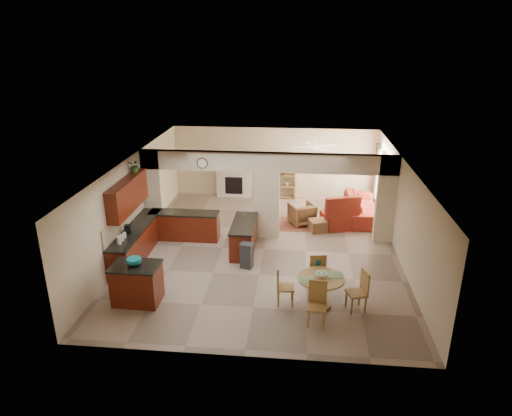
# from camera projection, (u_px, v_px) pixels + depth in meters

# --- Properties ---
(floor) EXTENTS (10.00, 10.00, 0.00)m
(floor) POSITION_uv_depth(u_px,v_px,m) (264.00, 249.00, 13.99)
(floor) COLOR gray
(floor) RESTS_ON ground
(ceiling) EXTENTS (10.00, 10.00, 0.00)m
(ceiling) POSITION_uv_depth(u_px,v_px,m) (265.00, 161.00, 12.99)
(ceiling) COLOR white
(ceiling) RESTS_ON wall_back
(wall_back) EXTENTS (8.00, 0.00, 8.00)m
(wall_back) POSITION_uv_depth(u_px,v_px,m) (274.00, 163.00, 18.14)
(wall_back) COLOR beige
(wall_back) RESTS_ON floor
(wall_front) EXTENTS (8.00, 0.00, 8.00)m
(wall_front) POSITION_uv_depth(u_px,v_px,m) (244.00, 297.00, 8.84)
(wall_front) COLOR beige
(wall_front) RESTS_ON floor
(wall_left) EXTENTS (0.00, 10.00, 10.00)m
(wall_left) POSITION_uv_depth(u_px,v_px,m) (133.00, 202.00, 13.85)
(wall_left) COLOR beige
(wall_left) RESTS_ON floor
(wall_right) EXTENTS (0.00, 10.00, 10.00)m
(wall_right) POSITION_uv_depth(u_px,v_px,m) (402.00, 212.00, 13.13)
(wall_right) COLOR beige
(wall_right) RESTS_ON floor
(partition_left_pier) EXTENTS (0.60, 0.25, 2.80)m
(partition_left_pier) POSITION_uv_depth(u_px,v_px,m) (153.00, 192.00, 14.76)
(partition_left_pier) COLOR beige
(partition_left_pier) RESTS_ON floor
(partition_center_pier) EXTENTS (0.80, 0.25, 2.20)m
(partition_center_pier) POSITION_uv_depth(u_px,v_px,m) (267.00, 205.00, 14.53)
(partition_center_pier) COLOR beige
(partition_center_pier) RESTS_ON floor
(partition_right_pier) EXTENTS (0.60, 0.25, 2.80)m
(partition_right_pier) POSITION_uv_depth(u_px,v_px,m) (386.00, 200.00, 14.08)
(partition_right_pier) COLOR beige
(partition_right_pier) RESTS_ON floor
(partition_header) EXTENTS (8.00, 0.25, 0.60)m
(partition_header) POSITION_uv_depth(u_px,v_px,m) (267.00, 162.00, 14.03)
(partition_header) COLOR beige
(partition_header) RESTS_ON partition_center_pier
(kitchen_counter) EXTENTS (2.52, 3.29, 1.48)m
(kitchen_counter) POSITION_uv_depth(u_px,v_px,m) (157.00, 235.00, 13.89)
(kitchen_counter) COLOR #430E07
(kitchen_counter) RESTS_ON floor
(upper_cabinets) EXTENTS (0.35, 2.40, 0.90)m
(upper_cabinets) POSITION_uv_depth(u_px,v_px,m) (128.00, 195.00, 12.91)
(upper_cabinets) COLOR #430E07
(upper_cabinets) RESTS_ON wall_left
(peninsula) EXTENTS (0.70, 1.85, 0.91)m
(peninsula) POSITION_uv_depth(u_px,v_px,m) (244.00, 237.00, 13.77)
(peninsula) COLOR #430E07
(peninsula) RESTS_ON floor
(wall_clock) EXTENTS (0.34, 0.03, 0.34)m
(wall_clock) POSITION_uv_depth(u_px,v_px,m) (202.00, 163.00, 14.09)
(wall_clock) COLOR #482618
(wall_clock) RESTS_ON partition_header
(rug) EXTENTS (1.60, 1.30, 0.01)m
(rug) POSITION_uv_depth(u_px,v_px,m) (303.00, 224.00, 15.83)
(rug) COLOR brown
(rug) RESTS_ON floor
(fireplace) EXTENTS (1.60, 0.35, 1.20)m
(fireplace) POSITION_uv_depth(u_px,v_px,m) (234.00, 182.00, 18.41)
(fireplace) COLOR beige
(fireplace) RESTS_ON floor
(shelving_unit) EXTENTS (1.00, 0.32, 1.80)m
(shelving_unit) POSITION_uv_depth(u_px,v_px,m) (283.00, 176.00, 18.12)
(shelving_unit) COLOR olive
(shelving_unit) RESTS_ON floor
(window_a) EXTENTS (0.02, 0.90, 1.90)m
(window_a) POSITION_uv_depth(u_px,v_px,m) (387.00, 192.00, 15.34)
(window_a) COLOR white
(window_a) RESTS_ON wall_right
(window_b) EXTENTS (0.02, 0.90, 1.90)m
(window_b) POSITION_uv_depth(u_px,v_px,m) (379.00, 178.00, 16.92)
(window_b) COLOR white
(window_b) RESTS_ON wall_right
(glazed_door) EXTENTS (0.02, 0.70, 2.10)m
(glazed_door) POSITION_uv_depth(u_px,v_px,m) (383.00, 189.00, 16.19)
(glazed_door) COLOR white
(glazed_door) RESTS_ON wall_right
(drape_a_left) EXTENTS (0.10, 0.28, 2.30)m
(drape_a_left) POSITION_uv_depth(u_px,v_px,m) (389.00, 198.00, 14.79)
(drape_a_left) COLOR #45261B
(drape_a_left) RESTS_ON wall_right
(drape_a_right) EXTENTS (0.10, 0.28, 2.30)m
(drape_a_right) POSITION_uv_depth(u_px,v_px,m) (383.00, 187.00, 15.90)
(drape_a_right) COLOR #45261B
(drape_a_right) RESTS_ON wall_right
(drape_b_left) EXTENTS (0.10, 0.28, 2.30)m
(drape_b_left) POSITION_uv_depth(u_px,v_px,m) (381.00, 183.00, 16.37)
(drape_b_left) COLOR #45261B
(drape_b_left) RESTS_ON wall_right
(drape_b_right) EXTENTS (0.10, 0.28, 2.30)m
(drape_b_right) POSITION_uv_depth(u_px,v_px,m) (376.00, 173.00, 17.49)
(drape_b_right) COLOR #45261B
(drape_b_right) RESTS_ON wall_right
(ceiling_fan) EXTENTS (1.00, 1.00, 0.10)m
(ceiling_fan) POSITION_uv_depth(u_px,v_px,m) (315.00, 146.00, 15.73)
(ceiling_fan) COLOR white
(ceiling_fan) RESTS_ON ceiling
(kitchen_island) EXTENTS (1.17, 0.84, 1.00)m
(kitchen_island) POSITION_uv_depth(u_px,v_px,m) (137.00, 283.00, 11.09)
(kitchen_island) COLOR #430E07
(kitchen_island) RESTS_ON floor
(teal_bowl) EXTENTS (0.35, 0.35, 0.16)m
(teal_bowl) POSITION_uv_depth(u_px,v_px,m) (134.00, 262.00, 10.91)
(teal_bowl) COLOR #127981
(teal_bowl) RESTS_ON kitchen_island
(trash_can) EXTENTS (0.38, 0.34, 0.68)m
(trash_can) POSITION_uv_depth(u_px,v_px,m) (247.00, 256.00, 12.80)
(trash_can) COLOR #2E2D30
(trash_can) RESTS_ON floor
(dining_table) EXTENTS (1.14, 1.14, 0.77)m
(dining_table) POSITION_uv_depth(u_px,v_px,m) (321.00, 287.00, 10.91)
(dining_table) COLOR olive
(dining_table) RESTS_ON floor
(fruit_bowl) EXTENTS (0.27, 0.27, 0.14)m
(fruit_bowl) POSITION_uv_depth(u_px,v_px,m) (321.00, 275.00, 10.78)
(fruit_bowl) COLOR #68C129
(fruit_bowl) RESTS_ON dining_table
(sofa) EXTENTS (2.72, 1.11, 0.79)m
(sofa) POSITION_uv_depth(u_px,v_px,m) (362.00, 207.00, 16.32)
(sofa) COLOR maroon
(sofa) RESTS_ON floor
(chaise) EXTENTS (1.44, 1.30, 0.48)m
(chaise) POSITION_uv_depth(u_px,v_px,m) (341.00, 220.00, 15.59)
(chaise) COLOR maroon
(chaise) RESTS_ON floor
(armchair) EXTENTS (1.07, 1.08, 0.74)m
(armchair) POSITION_uv_depth(u_px,v_px,m) (302.00, 214.00, 15.78)
(armchair) COLOR maroon
(armchair) RESTS_ON floor
(ottoman) EXTENTS (0.68, 0.68, 0.39)m
(ottoman) POSITION_uv_depth(u_px,v_px,m) (318.00, 226.00, 15.24)
(ottoman) COLOR maroon
(ottoman) RESTS_ON floor
(plant) EXTENTS (0.41, 0.38, 0.39)m
(plant) POSITION_uv_depth(u_px,v_px,m) (135.00, 166.00, 13.39)
(plant) COLOR #1F5015
(plant) RESTS_ON upper_cabinets
(chair_north) EXTENTS (0.47, 0.47, 1.02)m
(chair_north) POSITION_uv_depth(u_px,v_px,m) (317.00, 270.00, 11.62)
(chair_north) COLOR olive
(chair_north) RESTS_ON floor
(chair_east) EXTENTS (0.53, 0.53, 1.02)m
(chair_east) POSITION_uv_depth(u_px,v_px,m) (360.00, 289.00, 10.74)
(chair_east) COLOR olive
(chair_east) RESTS_ON floor
(chair_south) EXTENTS (0.44, 0.45, 1.02)m
(chair_south) POSITION_uv_depth(u_px,v_px,m) (317.00, 301.00, 10.26)
(chair_south) COLOR olive
(chair_south) RESTS_ON floor
(chair_west) EXTENTS (0.45, 0.45, 1.02)m
(chair_west) POSITION_uv_depth(u_px,v_px,m) (282.00, 283.00, 10.98)
(chair_west) COLOR olive
(chair_west) RESTS_ON floor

